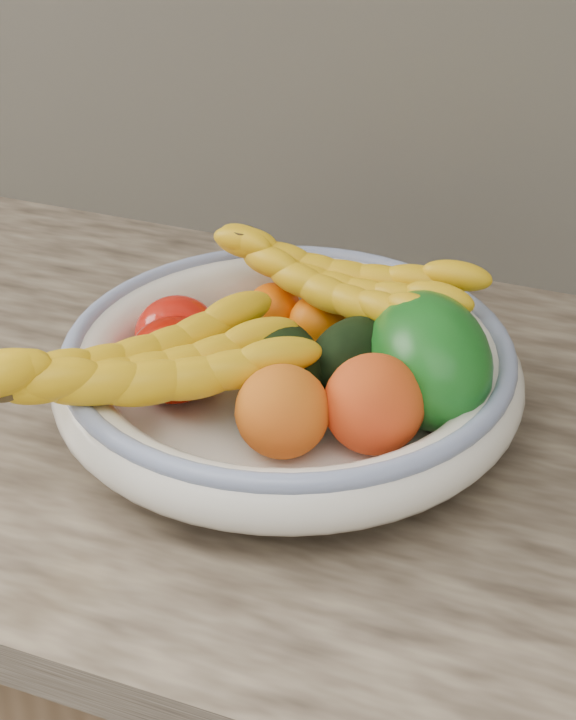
% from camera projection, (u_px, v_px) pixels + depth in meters
% --- Properties ---
extents(fruit_bowl, '(0.39, 0.39, 0.08)m').
position_uv_depth(fruit_bowl, '(288.00, 372.00, 0.92)').
color(fruit_bowl, white).
rests_on(fruit_bowl, kitchen_counter).
extents(clementine_back_left, '(0.05, 0.05, 0.05)m').
position_uv_depth(clementine_back_left, '(274.00, 308.00, 1.00)').
color(clementine_back_left, '#FE6905').
rests_on(clementine_back_left, fruit_bowl).
extents(clementine_back_right, '(0.07, 0.07, 0.05)m').
position_uv_depth(clementine_back_right, '(370.00, 311.00, 0.99)').
color(clementine_back_right, orange).
rests_on(clementine_back_right, fruit_bowl).
extents(clementine_back_mid, '(0.07, 0.07, 0.05)m').
position_uv_depth(clementine_back_mid, '(318.00, 322.00, 0.98)').
color(clementine_back_mid, orange).
rests_on(clementine_back_mid, fruit_bowl).
extents(tomato_left, '(0.10, 0.10, 0.07)m').
position_uv_depth(tomato_left, '(177.00, 334.00, 0.94)').
color(tomato_left, red).
rests_on(tomato_left, fruit_bowl).
extents(tomato_near_left, '(0.10, 0.10, 0.07)m').
position_uv_depth(tomato_near_left, '(175.00, 360.00, 0.91)').
color(tomato_near_left, '#A40B00').
rests_on(tomato_near_left, fruit_bowl).
extents(avocado_center, '(0.11, 0.12, 0.07)m').
position_uv_depth(avocado_center, '(279.00, 367.00, 0.89)').
color(avocado_center, black).
rests_on(avocado_center, fruit_bowl).
extents(avocado_right, '(0.09, 0.11, 0.06)m').
position_uv_depth(avocado_right, '(355.00, 356.00, 0.91)').
color(avocado_right, black).
rests_on(avocado_right, fruit_bowl).
extents(green_mango, '(0.18, 0.19, 0.13)m').
position_uv_depth(green_mango, '(429.00, 360.00, 0.88)').
color(green_mango, '#0F5514').
rests_on(green_mango, fruit_bowl).
extents(peach_front, '(0.09, 0.09, 0.07)m').
position_uv_depth(peach_front, '(282.00, 411.00, 0.84)').
color(peach_front, orange).
rests_on(peach_front, fruit_bowl).
extents(peach_right, '(0.09, 0.09, 0.08)m').
position_uv_depth(peach_right, '(374.00, 404.00, 0.84)').
color(peach_right, orange).
rests_on(peach_right, fruit_bowl).
extents(banana_bunch_back, '(0.28, 0.15, 0.08)m').
position_uv_depth(banana_bunch_back, '(337.00, 289.00, 0.96)').
color(banana_bunch_back, yellow).
rests_on(banana_bunch_back, fruit_bowl).
extents(banana_bunch_front, '(0.28, 0.29, 0.08)m').
position_uv_depth(banana_bunch_front, '(139.00, 376.00, 0.85)').
color(banana_bunch_front, yellow).
rests_on(banana_bunch_front, fruit_bowl).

